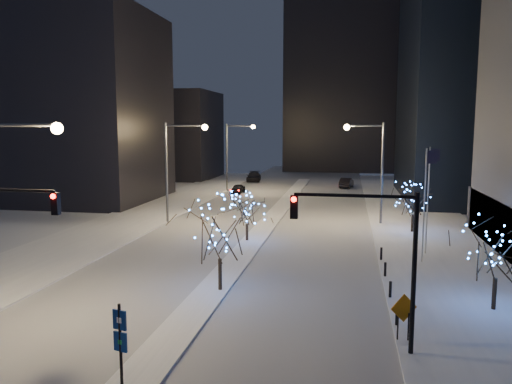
% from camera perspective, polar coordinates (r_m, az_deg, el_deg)
% --- Properties ---
extents(ground, '(160.00, 160.00, 0.00)m').
position_cam_1_polar(ground, '(23.37, -10.23, -17.00)').
color(ground, white).
rests_on(ground, ground).
extents(road, '(20.00, 130.00, 0.02)m').
position_cam_1_polar(road, '(56.21, 2.45, -2.35)').
color(road, '#B3B8C3').
rests_on(road, ground).
extents(median, '(2.00, 80.00, 0.15)m').
position_cam_1_polar(median, '(51.33, 1.67, -3.23)').
color(median, white).
rests_on(median, ground).
extents(east_sidewalk, '(10.00, 90.00, 0.15)m').
position_cam_1_polar(east_sidewalk, '(41.61, 20.40, -6.26)').
color(east_sidewalk, white).
rests_on(east_sidewalk, ground).
extents(west_sidewalk, '(8.00, 90.00, 0.15)m').
position_cam_1_polar(west_sidewalk, '(46.37, -17.76, -4.75)').
color(west_sidewalk, white).
rests_on(west_sidewalk, ground).
extents(filler_west_near, '(22.00, 18.00, 24.00)m').
position_cam_1_polar(filler_west_near, '(69.72, -20.59, 8.99)').
color(filler_west_near, black).
rests_on(filler_west_near, ground).
extents(filler_west_far, '(18.00, 16.00, 16.00)m').
position_cam_1_polar(filler_west_far, '(95.96, -10.14, 6.43)').
color(filler_west_far, black).
rests_on(filler_west_far, ground).
extents(horizon_block, '(24.00, 14.00, 42.00)m').
position_cam_1_polar(horizon_block, '(112.42, 9.83, 13.22)').
color(horizon_block, black).
rests_on(horizon_block, ground).
extents(street_lamp_w_near, '(4.40, 0.56, 10.00)m').
position_cam_1_polar(street_lamp_w_near, '(27.64, -26.64, 0.17)').
color(street_lamp_w_near, '#595E66').
rests_on(street_lamp_w_near, ground).
extents(street_lamp_w_mid, '(4.40, 0.56, 10.00)m').
position_cam_1_polar(street_lamp_w_mid, '(49.80, -9.08, 3.81)').
color(street_lamp_w_mid, '#595E66').
rests_on(street_lamp_w_mid, ground).
extents(street_lamp_w_far, '(4.40, 0.56, 10.00)m').
position_cam_1_polar(street_lamp_w_far, '(73.80, -2.56, 5.08)').
color(street_lamp_w_far, '#595E66').
rests_on(street_lamp_w_far, ground).
extents(street_lamp_east, '(3.90, 0.56, 10.00)m').
position_cam_1_polar(street_lamp_east, '(49.99, 13.22, 3.66)').
color(street_lamp_east, '#595E66').
rests_on(street_lamp_east, ground).
extents(traffic_signal_east, '(5.26, 0.43, 7.00)m').
position_cam_1_polar(traffic_signal_east, '(21.43, 13.57, -5.88)').
color(traffic_signal_east, black).
rests_on(traffic_signal_east, ground).
extents(flagpoles, '(1.35, 2.60, 8.00)m').
position_cam_1_polar(flagpoles, '(37.83, 19.00, -0.25)').
color(flagpoles, silver).
rests_on(flagpoles, east_sidewalk).
extents(bollards, '(0.16, 12.16, 0.90)m').
position_cam_1_polar(bollards, '(31.28, 14.81, -9.55)').
color(bollards, black).
rests_on(bollards, east_sidewalk).
extents(car_near, '(1.81, 3.93, 1.31)m').
position_cam_1_polar(car_near, '(72.10, -2.12, 0.36)').
color(car_near, black).
rests_on(car_near, ground).
extents(car_mid, '(2.36, 4.93, 1.56)m').
position_cam_1_polar(car_mid, '(80.09, 10.29, 1.05)').
color(car_mid, black).
rests_on(car_mid, ground).
extents(car_far, '(2.96, 5.93, 1.65)m').
position_cam_1_polar(car_far, '(87.83, -0.26, 1.77)').
color(car_far, black).
rests_on(car_far, ground).
extents(holiday_tree_median_near, '(5.93, 5.93, 5.61)m').
position_cam_1_polar(holiday_tree_median_near, '(28.93, -4.18, -4.36)').
color(holiday_tree_median_near, black).
rests_on(holiday_tree_median_near, median).
extents(holiday_tree_median_far, '(4.11, 4.11, 4.04)m').
position_cam_1_polar(holiday_tree_median_far, '(41.59, -1.04, -2.05)').
color(holiday_tree_median_far, black).
rests_on(holiday_tree_median_far, median).
extents(holiday_tree_plaza_near, '(3.72, 3.72, 4.70)m').
position_cam_1_polar(holiday_tree_plaza_near, '(28.74, 25.83, -6.24)').
color(holiday_tree_plaza_near, black).
rests_on(holiday_tree_plaza_near, east_sidewalk).
extents(holiday_tree_plaza_far, '(4.25, 4.25, 4.39)m').
position_cam_1_polar(holiday_tree_plaza_far, '(47.10, 17.53, -0.94)').
color(holiday_tree_plaza_far, black).
rests_on(holiday_tree_plaza_far, east_sidewalk).
extents(wayfinding_sign, '(0.58, 0.22, 3.25)m').
position_cam_1_polar(wayfinding_sign, '(19.65, -15.26, -15.68)').
color(wayfinding_sign, black).
rests_on(wayfinding_sign, ground).
extents(construction_sign, '(1.19, 0.59, 2.13)m').
position_cam_1_polar(construction_sign, '(23.74, 16.52, -13.05)').
color(construction_sign, black).
rests_on(construction_sign, east_sidewalk).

